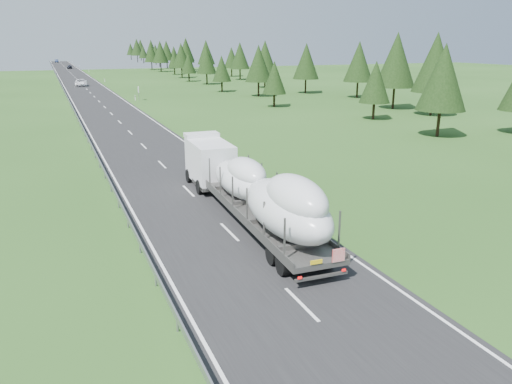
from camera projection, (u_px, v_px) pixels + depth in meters
name	position (u px, v px, depth m)	size (l,w,h in m)	color
ground	(301.00, 304.00, 20.96)	(400.00, 400.00, 0.00)	#224617
road_surface	(90.00, 92.00, 109.37)	(10.00, 400.00, 0.02)	black
guardrail	(64.00, 90.00, 107.19)	(0.10, 400.00, 0.76)	slate
marker_posts	(96.00, 75.00, 160.23)	(0.13, 350.08, 1.00)	silver
highway_sign	(138.00, 91.00, 93.81)	(0.08, 0.90, 2.60)	slate
tree_line_right	(222.00, 55.00, 146.29)	(27.41, 342.85, 12.43)	black
boat_truck	(252.00, 186.00, 29.82)	(3.40, 20.40, 4.38)	white
distant_van	(81.00, 83.00, 124.62)	(2.83, 6.13, 1.70)	white
distant_car_dark	(70.00, 67.00, 206.44)	(1.87, 4.64, 1.58)	black
distant_car_blue	(57.00, 61.00, 270.12)	(1.70, 4.86, 1.60)	#172240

